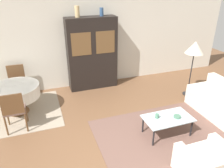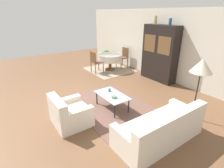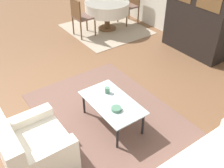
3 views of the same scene
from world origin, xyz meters
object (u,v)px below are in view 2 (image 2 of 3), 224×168
object	(u,v)px
bowl	(114,97)
armchair	(69,114)
cup	(110,90)
vase_tall	(155,20)
coffee_table	(112,96)
dining_table	(110,58)
vase_short	(170,22)
display_cabinet	(160,53)
floor_lamp	(202,67)
potted_plant	(107,55)
couch	(161,130)
dining_chair_near	(95,61)
dining_chair_far	(123,56)

from	to	relation	value
bowl	armchair	bearing A→B (deg)	-97.59
cup	vase_tall	distance (m)	3.48
coffee_table	dining_table	size ratio (longest dim) A/B	0.90
vase_short	display_cabinet	bearing A→B (deg)	-179.83
floor_lamp	armchair	bearing A→B (deg)	-120.58
dining_table	potted_plant	bearing A→B (deg)	153.42
vase_tall	cup	bearing A→B (deg)	-70.18
cup	vase_short	bearing A→B (deg)	96.57
display_cabinet	dining_table	xyz separation A→B (m)	(-2.17, -0.86, -0.48)
couch	display_cabinet	xyz separation A→B (m)	(-2.57, 2.80, 0.79)
armchair	dining_table	xyz separation A→B (m)	(-3.06, 3.28, 0.30)
armchair	dining_chair_near	bearing A→B (deg)	140.87
dining_chair_far	vase_short	world-z (taller)	vase_short
armchair	vase_tall	xyz separation A→B (m)	(-1.25, 4.14, 2.00)
vase_short	potted_plant	bearing A→B (deg)	-176.76
display_cabinet	vase_short	size ratio (longest dim) A/B	9.41
couch	coffee_table	distance (m)	1.71
bowl	vase_short	world-z (taller)	vase_short
couch	vase_short	xyz separation A→B (m)	(-2.25, 2.80, 1.96)
coffee_table	dining_table	xyz separation A→B (m)	(-3.04, 2.00, 0.20)
floor_lamp	potted_plant	size ratio (longest dim) A/B	2.45
armchair	dining_chair_near	size ratio (longest dim) A/B	0.93
coffee_table	floor_lamp	distance (m)	2.35
armchair	vase_short	distance (m)	4.62
display_cabinet	vase_tall	xyz separation A→B (m)	(-0.36, 0.00, 1.21)
armchair	cup	bearing A→B (deg)	100.42
armchair	bowl	distance (m)	1.24
dining_table	dining_chair_near	world-z (taller)	dining_chair_near
couch	display_cabinet	distance (m)	3.88
display_cabinet	bowl	size ratio (longest dim) A/B	14.52
coffee_table	display_cabinet	xyz separation A→B (m)	(-0.87, 2.86, 0.68)
floor_lamp	vase_tall	world-z (taller)	vase_tall
floor_lamp	vase_short	size ratio (longest dim) A/B	6.97
coffee_table	display_cabinet	bearing A→B (deg)	106.87
dining_chair_near	bowl	distance (m)	3.46
couch	vase_tall	bearing A→B (deg)	46.30
display_cabinet	potted_plant	bearing A→B (deg)	-176.48
display_cabinet	dining_chair_far	xyz separation A→B (m)	(-2.17, -0.07, -0.51)
cup	vase_short	world-z (taller)	vase_short
dining_chair_near	bowl	bearing A→B (deg)	-21.51
armchair	cup	size ratio (longest dim) A/B	9.27
dining_chair_near	floor_lamp	distance (m)	4.72
couch	cup	distance (m)	1.94
couch	dining_chair_far	distance (m)	5.48
dining_chair_near	vase_tall	xyz separation A→B (m)	(1.81, 1.65, 1.73)
couch	bowl	world-z (taller)	couch
floor_lamp	potted_plant	distance (m)	6.15
dining_table	cup	xyz separation A→B (m)	(2.81, -1.93, -0.11)
bowl	vase_tall	size ratio (longest dim) A/B	0.49
display_cabinet	bowl	bearing A→B (deg)	-70.17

